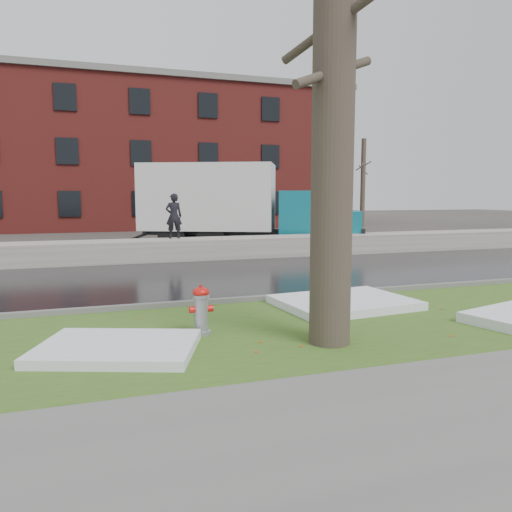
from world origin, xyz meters
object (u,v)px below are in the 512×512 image
object	(u,v)px
tree	(334,78)
fire_hydrant	(201,308)
worker	(174,216)
box_truck	(235,204)

from	to	relation	value
tree	fire_hydrant	bearing A→B (deg)	148.31
fire_hydrant	worker	distance (m)	10.41
tree	box_truck	bearing A→B (deg)	79.27
worker	fire_hydrant	bearing A→B (deg)	84.04
worker	tree	bearing A→B (deg)	93.59
fire_hydrant	box_truck	distance (m)	14.22
tree	worker	bearing A→B (deg)	92.37
fire_hydrant	worker	bearing A→B (deg)	83.46
fire_hydrant	worker	world-z (taller)	worker
tree	box_truck	world-z (taller)	tree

